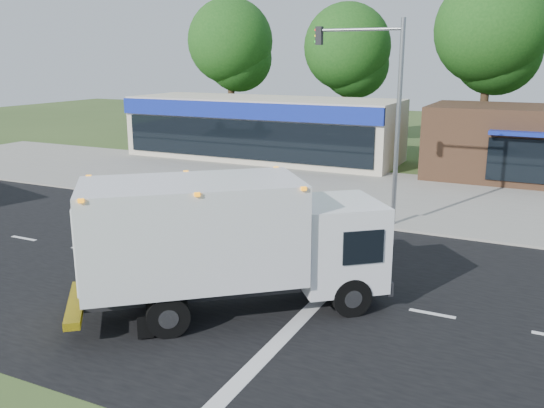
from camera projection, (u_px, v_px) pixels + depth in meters
name	position (u px, v px, depth m)	size (l,w,h in m)	color
ground	(234.00, 278.00, 17.68)	(120.00, 120.00, 0.00)	#385123
road_asphalt	(234.00, 277.00, 17.68)	(60.00, 14.00, 0.02)	black
sidewalk	(327.00, 213.00, 24.82)	(60.00, 2.40, 0.12)	gray
parking_apron	(366.00, 188.00, 29.90)	(60.00, 9.00, 0.02)	gray
lane_markings	(252.00, 301.00, 15.93)	(55.20, 7.00, 0.01)	silver
ems_box_truck	(228.00, 237.00, 14.84)	(7.85, 7.09, 3.60)	black
emergency_worker	(91.00, 255.00, 17.00)	(0.74, 0.74, 1.85)	tan
retail_strip_mall	(263.00, 128.00, 38.37)	(18.00, 6.20, 4.00)	beige
brown_storefront	(523.00, 143.00, 31.67)	(10.00, 6.70, 4.00)	#382316
traffic_signal_pole	(382.00, 102.00, 22.11)	(3.51, 0.25, 8.00)	gray
background_trees	(417.00, 46.00, 40.79)	(36.77, 7.39, 12.10)	#332114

